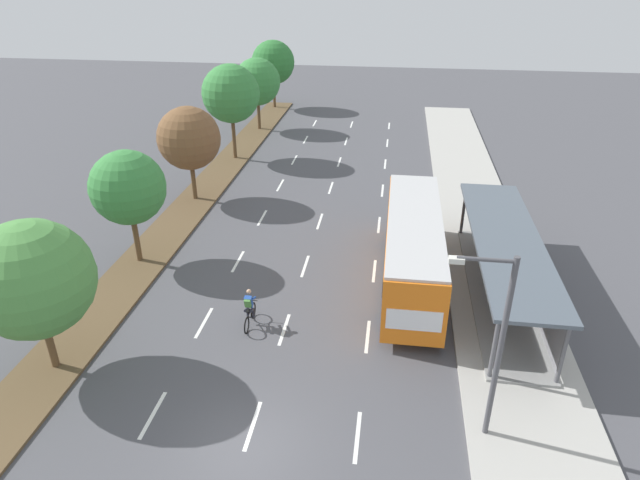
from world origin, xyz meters
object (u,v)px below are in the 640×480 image
at_px(median_tree_nearest, 32,279).
at_px(median_tree_fourth, 231,94).
at_px(bus, 413,243).
at_px(median_tree_farthest, 273,62).
at_px(streetlight, 496,338).
at_px(median_tree_third, 189,138).
at_px(bus_shelter, 510,261).
at_px(cyclist, 249,309).
at_px(median_tree_fifth, 257,82).
at_px(median_tree_second, 128,188).

xyz_separation_m(median_tree_nearest, median_tree_fourth, (0.04, 24.73, 1.09)).
xyz_separation_m(bus, median_tree_fourth, (-13.32, 16.50, 2.95)).
relative_size(bus, median_tree_farthest, 1.70).
relative_size(median_tree_farthest, streetlight, 1.02).
distance_m(bus, median_tree_third, 16.08).
height_order(bus_shelter, median_tree_nearest, median_tree_nearest).
distance_m(bus, streetlight, 9.82).
height_order(bus_shelter, cyclist, bus_shelter).
relative_size(bus_shelter, streetlight, 1.97).
xyz_separation_m(median_tree_third, median_tree_fourth, (0.33, 8.24, 0.95)).
relative_size(median_tree_fourth, median_tree_farthest, 1.06).
height_order(bus, median_tree_third, median_tree_third).
xyz_separation_m(median_tree_nearest, median_tree_farthest, (-0.39, 41.22, 0.66)).
distance_m(bus_shelter, median_tree_nearest, 19.27).
relative_size(bus_shelter, median_tree_farthest, 1.93).
xyz_separation_m(bus_shelter, median_tree_fourth, (-17.60, 17.26, 3.15)).
distance_m(median_tree_nearest, median_tree_fifth, 32.98).
height_order(median_tree_nearest, median_tree_third, median_tree_nearest).
bearing_deg(median_tree_third, bus, -31.16).
distance_m(cyclist, median_tree_third, 14.92).
xyz_separation_m(median_tree_nearest, median_tree_fifth, (-0.03, 32.97, 0.36)).
height_order(bus_shelter, bus, bus).
bearing_deg(median_tree_second, median_tree_fifth, 89.26).
bearing_deg(median_tree_fourth, median_tree_second, -91.35).
height_order(cyclist, median_tree_farthest, median_tree_farthest).
bearing_deg(bus, median_tree_fourth, 128.92).
bearing_deg(median_tree_fifth, streetlight, -65.50).
bearing_deg(median_tree_farthest, median_tree_second, -89.93).
bearing_deg(median_tree_nearest, median_tree_third, 91.01).
relative_size(median_tree_nearest, median_tree_farthest, 0.90).
relative_size(bus, streetlight, 1.74).
bearing_deg(median_tree_third, cyclist, -61.63).
bearing_deg(bus_shelter, streetlight, -103.74).
height_order(median_tree_third, median_tree_farthest, median_tree_farthest).
distance_m(median_tree_fourth, streetlight, 30.20).
xyz_separation_m(bus_shelter, median_tree_third, (-17.93, 9.02, 2.20)).
bearing_deg(bus_shelter, median_tree_fourth, 135.56).
height_order(median_tree_second, median_tree_fourth, median_tree_fourth).
xyz_separation_m(median_tree_third, median_tree_fifth, (0.26, 16.49, 0.21)).
height_order(cyclist, median_tree_nearest, median_tree_nearest).
bearing_deg(cyclist, median_tree_nearest, -150.92).
bearing_deg(median_tree_nearest, bus_shelter, 22.95).
xyz_separation_m(bus_shelter, median_tree_second, (-17.99, 0.77, 2.21)).
relative_size(bus, median_tree_fourth, 1.60).
bearing_deg(median_tree_fourth, median_tree_third, -92.29).
bearing_deg(median_tree_fourth, median_tree_fifth, 90.46).
relative_size(median_tree_second, median_tree_fifth, 0.93).
xyz_separation_m(median_tree_third, streetlight, (15.82, -17.66, -0.18)).
bearing_deg(median_tree_second, median_tree_fourth, 88.65).
bearing_deg(bus, median_tree_nearest, -148.36).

